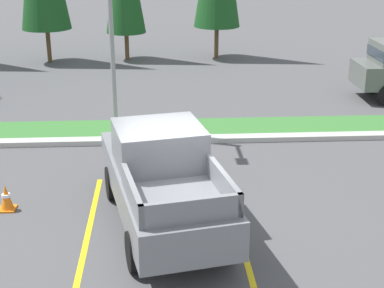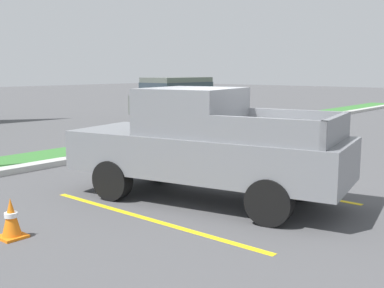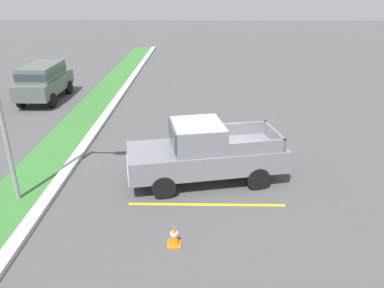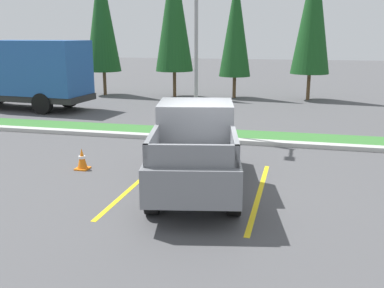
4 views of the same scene
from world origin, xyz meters
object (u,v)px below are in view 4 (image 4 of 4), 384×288
cypress_tree_right_inner (313,11)px  traffic_cone (82,159)px  pickup_truck_main (195,147)px  street_light (195,36)px  cypress_tree_left_inner (174,10)px  cypress_tree_center (236,25)px  cargo_truck_distant (25,72)px  cypress_tree_leftmost (102,15)px

cypress_tree_right_inner → traffic_cone: (-6.21, -15.67, -4.63)m
pickup_truck_main → traffic_cone: 3.62m
street_light → cypress_tree_left_inner: 11.10m
street_light → cypress_tree_center: bearing=90.8°
cargo_truck_distant → cypress_tree_center: 11.82m
pickup_truck_main → street_light: size_ratio=0.89×
pickup_truck_main → cargo_truck_distant: bearing=138.5°
street_light → cypress_tree_center: (-0.14, 10.71, 0.57)m
cypress_tree_left_inner → traffic_cone: (1.64, -15.18, -4.77)m
street_light → traffic_cone: bearing=-113.4°
cypress_tree_leftmost → cypress_tree_left_inner: size_ratio=0.95×
cypress_tree_center → pickup_truck_main: bearing=-84.8°
cypress_tree_left_inner → cypress_tree_right_inner: 7.87m
street_light → traffic_cone: street_light is taller
cypress_tree_right_inner → traffic_cone: size_ratio=13.94×
cypress_tree_center → cargo_truck_distant: bearing=-145.4°
cypress_tree_right_inner → traffic_cone: cypress_tree_right_inner is taller
cargo_truck_distant → cypress_tree_center: (9.53, 6.59, 2.34)m
street_light → cypress_tree_right_inner: (4.12, 10.84, 1.31)m
cypress_tree_leftmost → cypress_tree_right_inner: (12.30, 0.74, 0.12)m
street_light → cypress_tree_left_inner: (-3.73, 10.35, 1.45)m
cargo_truck_distant → traffic_cone: size_ratio=11.58×
cargo_truck_distant → street_light: street_light is taller
cypress_tree_right_inner → cypress_tree_leftmost: bearing=-176.6°
street_light → cypress_tree_right_inner: cypress_tree_right_inner is taller
cargo_truck_distant → street_light: (9.68, -4.12, 1.77)m
cypress_tree_left_inner → traffic_cone: cypress_tree_left_inner is taller
cypress_tree_leftmost → cypress_tree_center: size_ratio=1.15×
cargo_truck_distant → cypress_tree_center: size_ratio=0.98×
cypress_tree_leftmost → street_light: bearing=-51.0°
cypress_tree_right_inner → cypress_tree_left_inner: bearing=-176.4°
cypress_tree_center → traffic_cone: cypress_tree_center is taller
pickup_truck_main → cypress_tree_left_inner: cypress_tree_left_inner is taller
cargo_truck_distant → street_light: size_ratio=1.13×
cypress_tree_left_inner → traffic_cone: 16.00m
cypress_tree_right_inner → street_light: bearing=-110.8°
cypress_tree_right_inner → pickup_truck_main: bearing=-99.5°
street_light → cypress_tree_left_inner: cypress_tree_left_inner is taller
pickup_truck_main → cypress_tree_right_inner: (2.77, 16.49, 3.89)m
cypress_tree_left_inner → cypress_tree_center: size_ratio=1.21×
traffic_cone → cypress_tree_center: bearing=82.9°
street_light → pickup_truck_main: bearing=-76.5°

